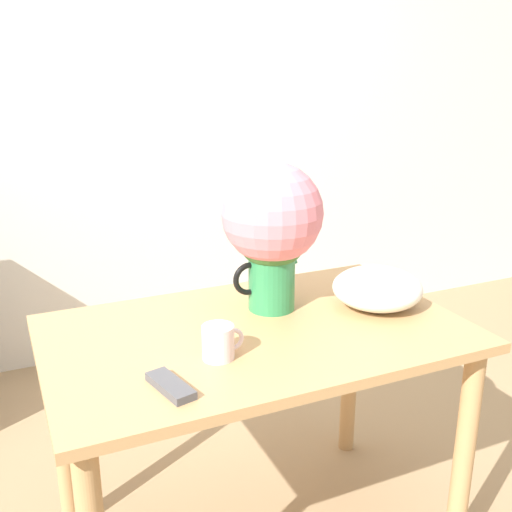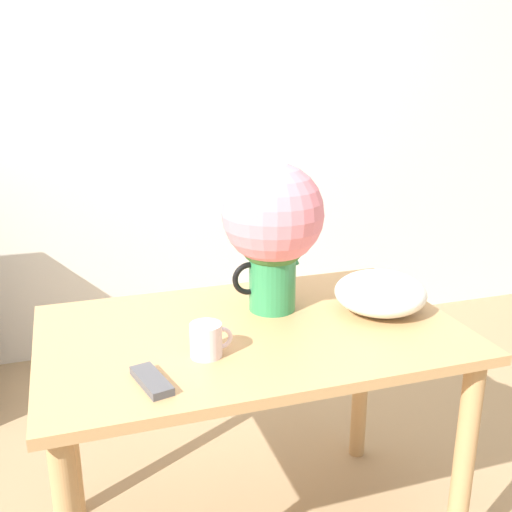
{
  "view_description": "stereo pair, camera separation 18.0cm",
  "coord_description": "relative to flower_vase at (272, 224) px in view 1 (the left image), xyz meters",
  "views": [
    {
      "loc": [
        -0.52,
        -1.41,
        1.49
      ],
      "look_at": [
        0.18,
        0.16,
        0.94
      ],
      "focal_mm": 42.0,
      "sensor_mm": 36.0,
      "label": 1
    },
    {
      "loc": [
        -0.36,
        -1.47,
        1.49
      ],
      "look_at": [
        0.18,
        0.16,
        0.94
      ],
      "focal_mm": 42.0,
      "sensor_mm": 36.0,
      "label": 2
    }
  ],
  "objects": [
    {
      "name": "wall_back",
      "position": [
        -0.23,
        1.46,
        0.27
      ],
      "size": [
        8.0,
        0.05,
        2.6
      ],
      "color": "silver",
      "rests_on": "ground_plane"
    },
    {
      "name": "table",
      "position": [
        -0.11,
        -0.12,
        -0.39
      ],
      "size": [
        1.2,
        0.74,
        0.76
      ],
      "color": "tan",
      "rests_on": "ground_plane"
    },
    {
      "name": "flower_vase",
      "position": [
        0.0,
        0.0,
        0.0
      ],
      "size": [
        0.31,
        0.31,
        0.46
      ],
      "color": "#2D844C",
      "rests_on": "table"
    },
    {
      "name": "coffee_mug",
      "position": [
        -0.27,
        -0.25,
        -0.23
      ],
      "size": [
        0.12,
        0.08,
        0.09
      ],
      "color": "silver",
      "rests_on": "table"
    },
    {
      "name": "white_bowl",
      "position": [
        0.31,
        -0.12,
        -0.21
      ],
      "size": [
        0.28,
        0.28,
        0.12
      ],
      "color": "white",
      "rests_on": "table"
    },
    {
      "name": "remote_control",
      "position": [
        -0.43,
        -0.35,
        -0.26
      ],
      "size": [
        0.09,
        0.16,
        0.02
      ],
      "color": "#4C4C51",
      "rests_on": "table"
    }
  ]
}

